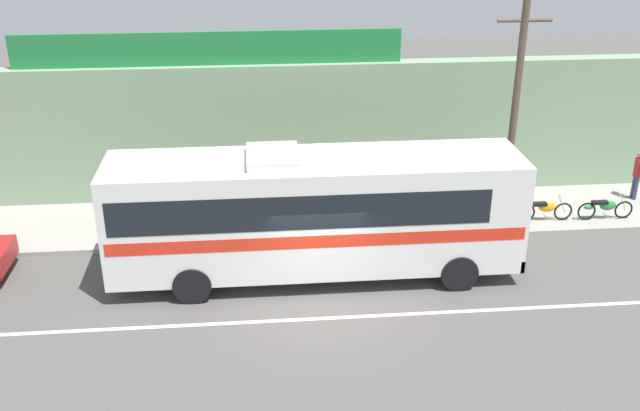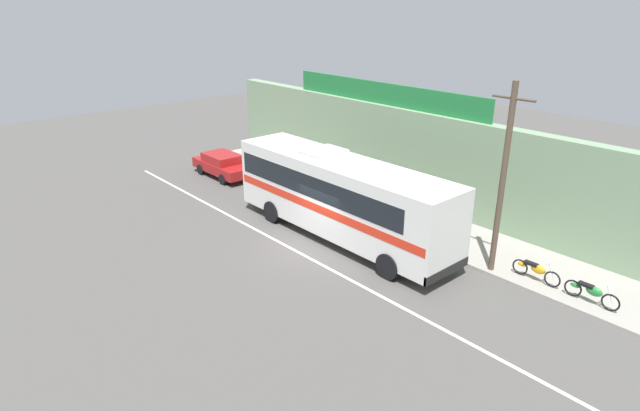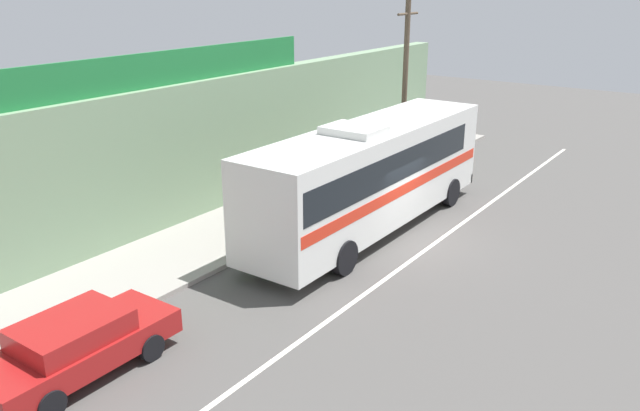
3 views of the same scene
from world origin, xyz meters
name	(u,v)px [view 2 (image 2 of 3)]	position (x,y,z in m)	size (l,w,h in m)	color
ground_plane	(314,247)	(0.00, 0.00, 0.00)	(70.00, 70.00, 0.00)	#4F4C49
sidewalk_slab	(394,215)	(0.00, 5.20, 0.07)	(30.00, 3.60, 0.14)	gray
storefront_facade	(425,161)	(0.00, 7.35, 2.40)	(30.00, 0.70, 4.80)	gray
storefront_billboard	(383,93)	(-2.98, 7.35, 5.35)	(12.76, 0.12, 1.10)	#1E7538
road_center_stripe	(299,253)	(0.00, -0.80, 0.00)	(30.00, 0.14, 0.01)	silver
intercity_bus	(340,193)	(-0.06, 1.55, 2.07)	(11.42, 2.68, 3.78)	silver
parked_car	(223,164)	(-10.86, 2.27, 0.74)	(4.30, 1.85, 1.37)	maroon
utility_pole	(503,178)	(6.23, 3.71, 3.87)	(1.60, 0.22, 7.21)	brown
motorcycle_black	(591,292)	(9.80, 4.10, 0.57)	(1.88, 0.56, 0.94)	black
motorcycle_green	(535,270)	(7.76, 4.16, 0.57)	(1.88, 0.56, 0.94)	black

